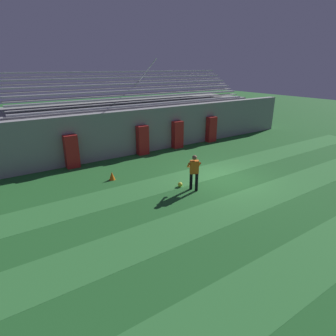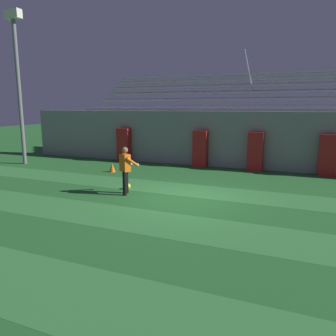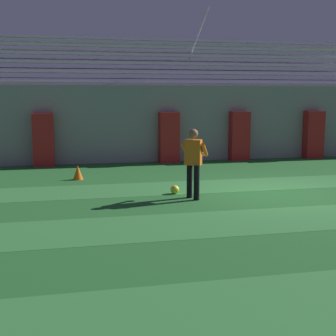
{
  "view_description": "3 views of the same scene",
  "coord_description": "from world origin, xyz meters",
  "px_view_note": "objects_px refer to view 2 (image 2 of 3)",
  "views": [
    {
      "loc": [
        -9.69,
        -9.31,
        5.37
      ],
      "look_at": [
        -3.05,
        0.56,
        1.02
      ],
      "focal_mm": 30.0,
      "sensor_mm": 36.0,
      "label": 1
    },
    {
      "loc": [
        3.55,
        -9.88,
        3.03
      ],
      "look_at": [
        -1.14,
        1.19,
        0.77
      ],
      "focal_mm": 35.0,
      "sensor_mm": 36.0,
      "label": 2
    },
    {
      "loc": [
        -5.08,
        -10.75,
        2.44
      ],
      "look_at": [
        -2.75,
        -0.15,
        0.76
      ],
      "focal_mm": 50.0,
      "sensor_mm": 36.0,
      "label": 3
    }
  ],
  "objects_px": {
    "goalkeeper": "(126,167)",
    "traffic_cone": "(112,167)",
    "padding_pillar_far_left": "(124,145)",
    "floodlight_pole": "(17,69)",
    "padding_pillar_gate_left": "(200,149)",
    "soccer_ball": "(128,186)",
    "padding_pillar_far_right": "(327,155)",
    "padding_pillar_gate_right": "(255,152)"
  },
  "relations": [
    {
      "from": "padding_pillar_far_left",
      "to": "padding_pillar_far_right",
      "type": "relative_size",
      "value": 1.0
    },
    {
      "from": "padding_pillar_far_right",
      "to": "soccer_ball",
      "type": "relative_size",
      "value": 8.38
    },
    {
      "from": "padding_pillar_gate_left",
      "to": "padding_pillar_far_left",
      "type": "height_order",
      "value": "same"
    },
    {
      "from": "padding_pillar_far_right",
      "to": "floodlight_pole",
      "type": "bearing_deg",
      "value": -169.07
    },
    {
      "from": "padding_pillar_gate_left",
      "to": "traffic_cone",
      "type": "distance_m",
      "value": 4.54
    },
    {
      "from": "padding_pillar_far_left",
      "to": "soccer_ball",
      "type": "xyz_separation_m",
      "value": [
        3.38,
        -5.52,
        -0.81
      ]
    },
    {
      "from": "padding_pillar_gate_left",
      "to": "soccer_ball",
      "type": "distance_m",
      "value": 5.68
    },
    {
      "from": "soccer_ball",
      "to": "traffic_cone",
      "type": "height_order",
      "value": "traffic_cone"
    },
    {
      "from": "padding_pillar_gate_right",
      "to": "goalkeeper",
      "type": "xyz_separation_m",
      "value": [
        -3.51,
        -6.15,
        0.03
      ]
    },
    {
      "from": "floodlight_pole",
      "to": "soccer_ball",
      "type": "distance_m",
      "value": 9.6
    },
    {
      "from": "soccer_ball",
      "to": "padding_pillar_far_left",
      "type": "bearing_deg",
      "value": 121.53
    },
    {
      "from": "padding_pillar_far_right",
      "to": "soccer_ball",
      "type": "distance_m",
      "value": 8.88
    },
    {
      "from": "padding_pillar_far_right",
      "to": "soccer_ball",
      "type": "bearing_deg",
      "value": -141.39
    },
    {
      "from": "padding_pillar_far_left",
      "to": "goalkeeper",
      "type": "height_order",
      "value": "padding_pillar_far_left"
    },
    {
      "from": "goalkeeper",
      "to": "traffic_cone",
      "type": "height_order",
      "value": "goalkeeper"
    },
    {
      "from": "padding_pillar_far_left",
      "to": "floodlight_pole",
      "type": "height_order",
      "value": "floodlight_pole"
    },
    {
      "from": "goalkeeper",
      "to": "padding_pillar_far_left",
      "type": "bearing_deg",
      "value": 120.94
    },
    {
      "from": "padding_pillar_far_right",
      "to": "goalkeeper",
      "type": "xyz_separation_m",
      "value": [
        -6.61,
        -6.15,
        0.03
      ]
    },
    {
      "from": "padding_pillar_gate_right",
      "to": "traffic_cone",
      "type": "xyz_separation_m",
      "value": [
        -6.13,
        -2.93,
        -0.71
      ]
    },
    {
      "from": "traffic_cone",
      "to": "padding_pillar_far_left",
      "type": "bearing_deg",
      "value": 110.07
    },
    {
      "from": "padding_pillar_gate_right",
      "to": "soccer_ball",
      "type": "xyz_separation_m",
      "value": [
        -3.81,
        -5.52,
        -0.81
      ]
    },
    {
      "from": "padding_pillar_gate_right",
      "to": "padding_pillar_gate_left",
      "type": "bearing_deg",
      "value": 180.0
    },
    {
      "from": "padding_pillar_gate_left",
      "to": "padding_pillar_far_right",
      "type": "height_order",
      "value": "same"
    },
    {
      "from": "floodlight_pole",
      "to": "padding_pillar_far_left",
      "type": "bearing_deg",
      "value": 32.51
    },
    {
      "from": "goalkeeper",
      "to": "floodlight_pole",
      "type": "bearing_deg",
      "value": 158.02
    },
    {
      "from": "floodlight_pole",
      "to": "soccer_ball",
      "type": "height_order",
      "value": "floodlight_pole"
    },
    {
      "from": "floodlight_pole",
      "to": "goalkeeper",
      "type": "bearing_deg",
      "value": -21.98
    },
    {
      "from": "padding_pillar_far_right",
      "to": "goalkeeper",
      "type": "relative_size",
      "value": 1.1
    },
    {
      "from": "goalkeeper",
      "to": "traffic_cone",
      "type": "distance_m",
      "value": 4.21
    },
    {
      "from": "padding_pillar_far_left",
      "to": "floodlight_pole",
      "type": "xyz_separation_m",
      "value": [
        -4.48,
        -2.85,
        4.01
      ]
    },
    {
      "from": "padding_pillar_gate_left",
      "to": "padding_pillar_far_left",
      "type": "relative_size",
      "value": 1.0
    },
    {
      "from": "padding_pillar_far_left",
      "to": "padding_pillar_far_right",
      "type": "height_order",
      "value": "same"
    },
    {
      "from": "padding_pillar_far_left",
      "to": "padding_pillar_far_right",
      "type": "bearing_deg",
      "value": 0.0
    },
    {
      "from": "goalkeeper",
      "to": "traffic_cone",
      "type": "bearing_deg",
      "value": 129.12
    },
    {
      "from": "goalkeeper",
      "to": "padding_pillar_far_right",
      "type": "bearing_deg",
      "value": 42.94
    },
    {
      "from": "padding_pillar_far_right",
      "to": "traffic_cone",
      "type": "distance_m",
      "value": 9.7
    },
    {
      "from": "padding_pillar_gate_right",
      "to": "padding_pillar_far_right",
      "type": "height_order",
      "value": "same"
    },
    {
      "from": "padding_pillar_gate_left",
      "to": "soccer_ball",
      "type": "height_order",
      "value": "padding_pillar_gate_left"
    },
    {
      "from": "padding_pillar_far_right",
      "to": "soccer_ball",
      "type": "height_order",
      "value": "padding_pillar_far_right"
    },
    {
      "from": "padding_pillar_far_right",
      "to": "goalkeeper",
      "type": "height_order",
      "value": "padding_pillar_far_right"
    },
    {
      "from": "goalkeeper",
      "to": "soccer_ball",
      "type": "bearing_deg",
      "value": 115.49
    },
    {
      "from": "floodlight_pole",
      "to": "traffic_cone",
      "type": "height_order",
      "value": "floodlight_pole"
    }
  ]
}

